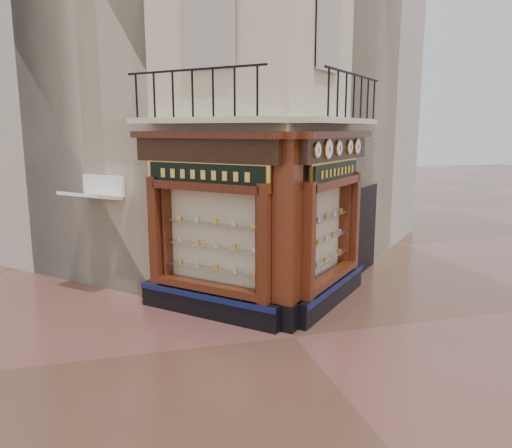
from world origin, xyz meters
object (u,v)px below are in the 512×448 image
object	(u,v)px
clock_a	(317,150)
clock_d	(350,147)
clock_c	(339,148)
signboard_right	(335,171)
corner_pilaster	(287,235)
clock_e	(357,146)
awning	(96,295)
signboard_left	(205,175)
clock_b	(328,149)

from	to	relation	value
clock_a	clock_d	bearing A→B (deg)	0.00
clock_c	signboard_right	bearing A→B (deg)	38.52
corner_pilaster	clock_e	bearing A→B (deg)	-8.50
corner_pilaster	signboard_right	bearing A→B (deg)	-10.25
signboard_right	clock_d	bearing A→B (deg)	-11.04
corner_pilaster	clock_c	bearing A→B (deg)	-14.84
clock_a	clock_c	bearing A→B (deg)	0.00
clock_a	clock_d	xyz separation A→B (m)	(1.34, 1.34, 0.00)
awning	signboard_left	bearing A→B (deg)	-176.75
clock_c	signboard_left	distance (m)	2.95
corner_pilaster	clock_c	world-z (taller)	corner_pilaster
corner_pilaster	signboard_left	world-z (taller)	corner_pilaster
clock_c	clock_d	distance (m)	0.71
clock_a	signboard_left	xyz separation A→B (m)	(-2.06, 1.02, -0.52)
awning	clock_c	bearing A→B (deg)	-158.68
clock_b	clock_e	distance (m)	1.85
clock_d	clock_e	distance (m)	0.54
clock_e	awning	bearing A→B (deg)	121.82
clock_c	clock_e	world-z (taller)	clock_e
clock_a	signboard_right	world-z (taller)	clock_a
clock_a	awning	distance (m)	6.57
corner_pilaster	clock_d	bearing A→B (deg)	-10.44
corner_pilaster	clock_d	distance (m)	2.89
signboard_right	clock_a	bearing A→B (deg)	-175.24
clock_a	clock_b	distance (m)	0.58
awning	clock_d	bearing A→B (deg)	-152.49
clock_e	clock_b	bearing A→B (deg)	-180.00
signboard_left	signboard_right	xyz separation A→B (m)	(2.92, -0.00, -0.00)
clock_a	clock_e	size ratio (longest dim) A/B	0.84
corner_pilaster	signboard_left	xyz separation A→B (m)	(-1.46, 1.01, 1.15)
clock_c	clock_b	bearing A→B (deg)	180.00
clock_e	signboard_left	distance (m)	3.88
clock_d	awning	size ratio (longest dim) A/B	0.24
clock_c	signboard_right	distance (m)	0.55
clock_b	clock_e	bearing A→B (deg)	0.00
clock_c	signboard_left	world-z (taller)	clock_c
corner_pilaster	awning	bearing A→B (deg)	95.73
signboard_left	corner_pilaster	bearing A→B (deg)	-169.75
clock_b	clock_e	xyz separation A→B (m)	(1.31, 1.31, 0.00)
clock_e	signboard_left	xyz separation A→B (m)	(-3.78, -0.70, -0.52)
signboard_right	clock_b	bearing A→B (deg)	-171.55
clock_c	clock_d	world-z (taller)	clock_c
awning	signboard_right	bearing A→B (deg)	-156.99
clock_a	corner_pilaster	bearing A→B (deg)	134.62
clock_b	signboard_right	xyz separation A→B (m)	(0.45, 0.60, -0.52)
clock_b	clock_c	xyz separation A→B (m)	(0.43, 0.43, 0.00)
clock_b	signboard_right	bearing A→B (deg)	8.45
clock_a	clock_b	world-z (taller)	clock_b
clock_b	clock_d	world-z (taller)	clock_b
clock_b	signboard_right	world-z (taller)	clock_b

